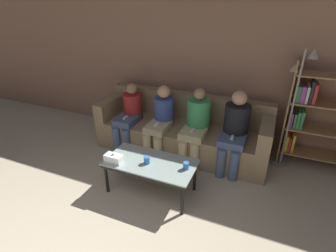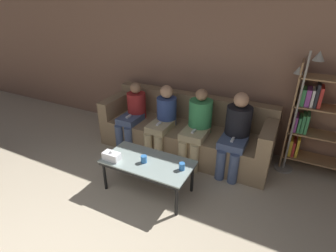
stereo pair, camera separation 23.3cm
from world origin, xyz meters
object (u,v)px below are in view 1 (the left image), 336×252
at_px(coffee_table, 150,165).
at_px(cup_near_right, 186,166).
at_px(tissue_box, 114,158).
at_px(seated_person_mid_left, 161,119).
at_px(seated_person_mid_right, 196,123).
at_px(cup_near_left, 147,160).
at_px(seated_person_right_end, 235,128).
at_px(couch, 183,131).
at_px(seated_person_left_end, 130,114).
at_px(standing_lamp, 296,99).
at_px(bookshelf, 314,116).

xyz_separation_m(coffee_table, cup_near_right, (0.46, 0.03, 0.09)).
bearing_deg(tissue_box, coffee_table, 22.74).
height_order(cup_near_right, seated_person_mid_left, seated_person_mid_left).
distance_m(seated_person_mid_left, seated_person_mid_right, 0.57).
distance_m(cup_near_left, seated_person_mid_left, 1.02).
relative_size(cup_near_left, seated_person_mid_right, 0.08).
relative_size(cup_near_left, seated_person_right_end, 0.08).
height_order(seated_person_mid_right, seated_person_right_end, seated_person_right_end).
distance_m(cup_near_right, seated_person_right_end, 1.03).
distance_m(cup_near_left, tissue_box, 0.41).
bearing_deg(tissue_box, cup_near_right, 13.21).
height_order(couch, cup_near_left, couch).
bearing_deg(couch, seated_person_left_end, -165.00).
distance_m(tissue_box, seated_person_right_end, 1.72).
bearing_deg(seated_person_right_end, seated_person_left_end, -178.99).
height_order(seated_person_mid_left, seated_person_mid_right, seated_person_mid_right).
relative_size(seated_person_left_end, seated_person_right_end, 0.91).
xyz_separation_m(seated_person_left_end, seated_person_right_end, (1.70, 0.03, 0.06)).
xyz_separation_m(tissue_box, seated_person_right_end, (1.27, 1.15, 0.12)).
xyz_separation_m(standing_lamp, seated_person_mid_left, (-1.84, -0.38, -0.47)).
distance_m(couch, seated_person_mid_right, 0.45).
relative_size(standing_lamp, seated_person_mid_left, 1.58).
distance_m(cup_near_left, seated_person_left_end, 1.29).
distance_m(tissue_box, seated_person_mid_right, 1.35).
bearing_deg(seated_person_left_end, cup_near_left, -50.42).
height_order(couch, coffee_table, couch).
relative_size(tissue_box, seated_person_right_end, 0.19).
xyz_separation_m(couch, cup_near_right, (0.45, -1.14, 0.18)).
distance_m(coffee_table, standing_lamp, 2.15).
relative_size(coffee_table, tissue_box, 5.16).
height_order(cup_near_left, seated_person_mid_right, seated_person_mid_right).
bearing_deg(couch, seated_person_mid_right, -36.10).
relative_size(bookshelf, seated_person_right_end, 1.36).
xyz_separation_m(coffee_table, bookshelf, (1.85, 1.46, 0.38)).
height_order(bookshelf, seated_person_mid_right, bookshelf).
distance_m(bookshelf, standing_lamp, 0.42).
distance_m(cup_near_left, bookshelf, 2.42).
bearing_deg(couch, seated_person_right_end, -13.11).
relative_size(cup_near_left, standing_lamp, 0.05).
relative_size(coffee_table, seated_person_mid_right, 1.01).
bearing_deg(couch, seated_person_mid_left, -140.91).
xyz_separation_m(coffee_table, tissue_box, (-0.42, -0.17, 0.09)).
distance_m(couch, tissue_box, 1.43).
xyz_separation_m(cup_near_left, standing_lamp, (1.59, 1.37, 0.56)).
bearing_deg(seated_person_right_end, bookshelf, 26.02).
relative_size(couch, seated_person_left_end, 2.57).
xyz_separation_m(couch, seated_person_mid_right, (0.28, -0.21, 0.29)).
bearing_deg(tissue_box, seated_person_mid_right, 58.37).
relative_size(tissue_box, standing_lamp, 0.13).
distance_m(bookshelf, seated_person_left_end, 2.75).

